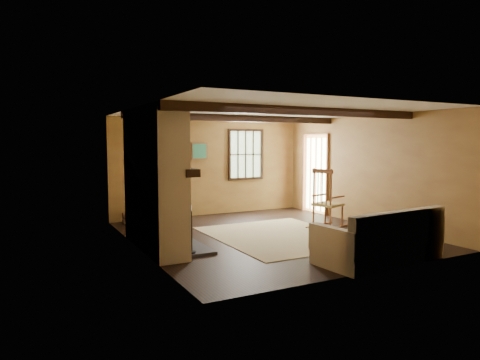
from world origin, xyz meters
TOP-DOWN VIEW (x-y plane):
  - ground at (0.00, 0.00)m, footprint 5.50×5.50m
  - room_envelope at (0.22, 0.26)m, footprint 5.02×5.52m
  - fireplace at (-2.23, -0.00)m, footprint 1.02×2.30m
  - rug at (0.20, -0.20)m, footprint 2.50×3.00m
  - rocking_chair at (1.52, 0.06)m, footprint 1.01×0.71m
  - sofa at (0.58, -2.41)m, footprint 2.10×1.07m
  - firewood_pile at (-1.92, 2.38)m, footprint 0.71×0.13m
  - laundry_basket at (-0.86, 2.55)m, footprint 0.61×0.55m
  - basket_pillow at (-0.86, 2.55)m, footprint 0.47×0.41m
  - armchair at (-1.47, 2.09)m, footprint 0.98×0.99m

SIDE VIEW (x-z plane):
  - ground at x=0.00m, z-range 0.00..0.00m
  - rug at x=0.20m, z-range 0.00..0.01m
  - firewood_pile at x=-1.92m, z-range 0.00..0.26m
  - laundry_basket at x=-0.86m, z-range 0.00..0.30m
  - sofa at x=0.58m, z-range -0.12..0.70m
  - armchair at x=-1.47m, z-range 0.00..0.66m
  - basket_pillow at x=-0.86m, z-range 0.30..0.50m
  - rocking_chair at x=1.52m, z-range -0.10..1.17m
  - fireplace at x=-2.23m, z-range -0.10..2.30m
  - room_envelope at x=0.22m, z-range 0.41..2.85m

